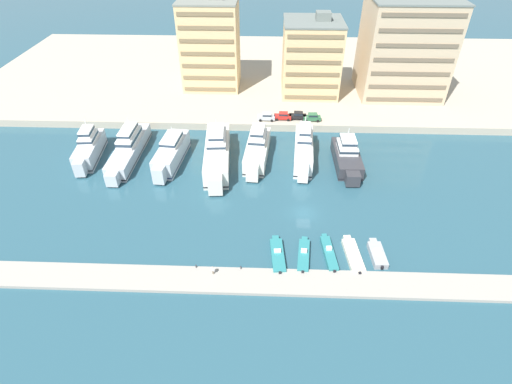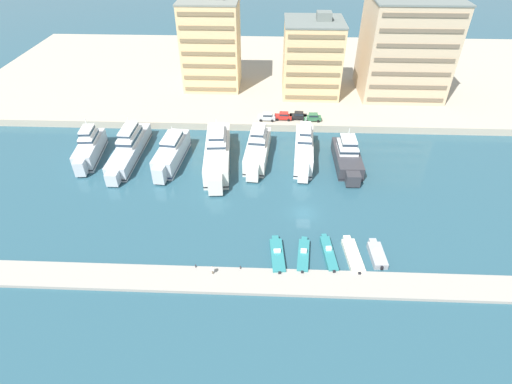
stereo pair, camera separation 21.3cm
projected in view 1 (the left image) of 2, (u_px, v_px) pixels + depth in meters
ground_plane at (304, 213)px, 71.06m from camera, size 400.00×400.00×0.00m
quay_promenade at (292, 74)px, 121.90m from camera, size 180.00×70.00×1.76m
pier_dock at (311, 283)px, 58.14m from camera, size 120.00×4.77×0.54m
yacht_silver_far_left at (89, 148)px, 84.19m from camera, size 4.99×15.34×8.21m
yacht_silver_left at (129, 148)px, 84.70m from camera, size 4.62×22.02×7.87m
yacht_silver_mid_left at (171, 153)px, 82.88m from camera, size 5.46×17.13×7.18m
yacht_ivory_center_left at (217, 152)px, 82.36m from camera, size 6.43×22.79×8.79m
yacht_ivory_center at (257, 149)px, 83.98m from camera, size 5.56×17.93×8.42m
yacht_white_center_right at (304, 148)px, 83.50m from camera, size 4.74×18.10×8.92m
yacht_charcoal_mid_right at (347, 156)px, 82.36m from camera, size 5.09×15.91×7.44m
motorboat_teal_far_left at (278, 255)px, 62.38m from camera, size 2.54×8.13×1.22m
motorboat_teal_left at (304, 255)px, 62.36m from camera, size 2.37×7.75×1.30m
motorboat_teal_mid_left at (329, 253)px, 62.64m from camera, size 2.23×8.23×1.40m
motorboat_cream_center_left at (353, 255)px, 62.38m from camera, size 2.79×8.23×1.32m
motorboat_grey_center at (377, 254)px, 62.37m from camera, size 2.34×6.26×1.53m
car_silver_far_left at (267, 116)px, 95.06m from camera, size 4.13×1.98×1.80m
car_red_left at (283, 116)px, 95.36m from camera, size 4.17×2.06×1.80m
car_black_mid_left at (298, 115)px, 95.51m from camera, size 4.16×2.05×1.80m
car_green_center_left at (312, 117)px, 94.87m from camera, size 4.13×1.98×1.80m
apartment_block_far_left at (211, 45)px, 105.69m from camera, size 15.05×13.09×24.36m
apartment_block_left at (311, 58)px, 103.29m from camera, size 14.76×14.17×20.54m
apartment_block_mid_left at (404, 47)px, 101.75m from camera, size 21.13×17.84×25.87m
pedestrian_near_edge at (213, 270)px, 58.64m from camera, size 0.53×0.38×1.54m
bollard_west at (196, 266)px, 59.97m from camera, size 0.20×0.20×0.61m
bollard_west_mid at (241, 267)px, 59.78m from camera, size 0.20×0.20×0.61m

